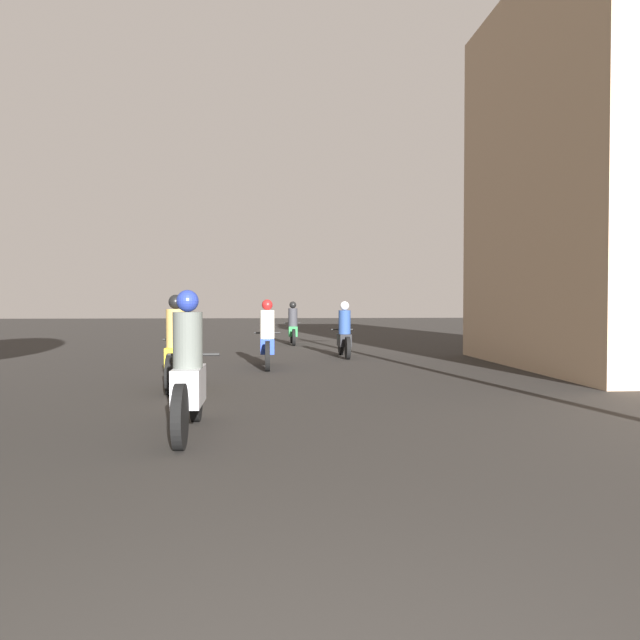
{
  "coord_description": "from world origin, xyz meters",
  "views": [
    {
      "loc": [
        -0.02,
        -1.55,
        1.44
      ],
      "look_at": [
        1.61,
        16.38,
        0.96
      ],
      "focal_mm": 35.0,
      "sensor_mm": 36.0,
      "label": 1
    }
  ],
  "objects_px": {
    "motorcycle_silver": "(189,377)",
    "building_right_near": "(635,176)",
    "motorcycle_green": "(293,327)",
    "motorcycle_black": "(344,335)",
    "motorcycle_blue": "(267,340)",
    "motorcycle_yellow": "(176,351)"
  },
  "relations": [
    {
      "from": "motorcycle_silver",
      "to": "motorcycle_yellow",
      "type": "height_order",
      "value": "same"
    },
    {
      "from": "motorcycle_yellow",
      "to": "building_right_near",
      "type": "bearing_deg",
      "value": 12.97
    },
    {
      "from": "motorcycle_green",
      "to": "building_right_near",
      "type": "height_order",
      "value": "building_right_near"
    },
    {
      "from": "motorcycle_blue",
      "to": "motorcycle_green",
      "type": "height_order",
      "value": "motorcycle_blue"
    },
    {
      "from": "motorcycle_green",
      "to": "motorcycle_black",
      "type": "bearing_deg",
      "value": -69.21
    },
    {
      "from": "motorcycle_yellow",
      "to": "motorcycle_green",
      "type": "xyz_separation_m",
      "value": [
        2.49,
        11.27,
        -0.02
      ]
    },
    {
      "from": "motorcycle_silver",
      "to": "building_right_near",
      "type": "distance_m",
      "value": 11.79
    },
    {
      "from": "motorcycle_silver",
      "to": "motorcycle_green",
      "type": "xyz_separation_m",
      "value": [
        1.85,
        14.95,
        -0.02
      ]
    },
    {
      "from": "motorcycle_black",
      "to": "motorcycle_green",
      "type": "distance_m",
      "value": 5.44
    },
    {
      "from": "motorcycle_yellow",
      "to": "motorcycle_green",
      "type": "relative_size",
      "value": 1.04
    },
    {
      "from": "motorcycle_green",
      "to": "building_right_near",
      "type": "xyz_separation_m",
      "value": [
        7.3,
        -8.5,
        3.69
      ]
    },
    {
      "from": "motorcycle_silver",
      "to": "building_right_near",
      "type": "xyz_separation_m",
      "value": [
        9.16,
        6.45,
        3.66
      ]
    },
    {
      "from": "motorcycle_yellow",
      "to": "motorcycle_green",
      "type": "bearing_deg",
      "value": 74.71
    },
    {
      "from": "motorcycle_silver",
      "to": "motorcycle_blue",
      "type": "bearing_deg",
      "value": 81.02
    },
    {
      "from": "motorcycle_yellow",
      "to": "motorcycle_black",
      "type": "relative_size",
      "value": 1.05
    },
    {
      "from": "motorcycle_silver",
      "to": "building_right_near",
      "type": "bearing_deg",
      "value": 33.56
    },
    {
      "from": "building_right_near",
      "to": "motorcycle_yellow",
      "type": "bearing_deg",
      "value": -164.18
    },
    {
      "from": "motorcycle_yellow",
      "to": "motorcycle_green",
      "type": "distance_m",
      "value": 11.54
    },
    {
      "from": "motorcycle_blue",
      "to": "motorcycle_silver",
      "type": "bearing_deg",
      "value": -107.3
    },
    {
      "from": "motorcycle_silver",
      "to": "motorcycle_black",
      "type": "xyz_separation_m",
      "value": [
        2.98,
        9.63,
        -0.03
      ]
    },
    {
      "from": "motorcycle_silver",
      "to": "motorcycle_yellow",
      "type": "bearing_deg",
      "value": 98.12
    },
    {
      "from": "motorcycle_silver",
      "to": "motorcycle_green",
      "type": "height_order",
      "value": "motorcycle_silver"
    }
  ]
}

